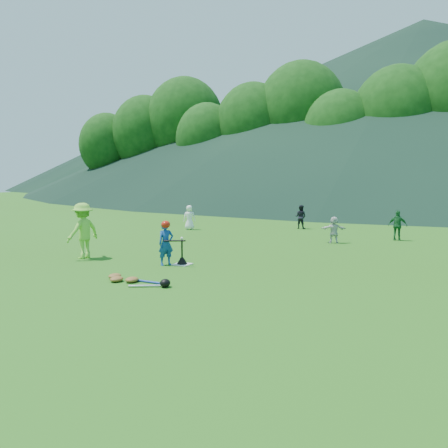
% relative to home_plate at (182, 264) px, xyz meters
% --- Properties ---
extents(ground, '(120.00, 120.00, 0.00)m').
position_rel_home_plate_xyz_m(ground, '(0.00, 0.00, -0.01)').
color(ground, '#2A6116').
rests_on(ground, ground).
extents(home_plate, '(0.45, 0.45, 0.02)m').
position_rel_home_plate_xyz_m(home_plate, '(0.00, 0.00, 0.00)').
color(home_plate, silver).
rests_on(home_plate, ground).
extents(baseball, '(0.08, 0.08, 0.08)m').
position_rel_home_plate_xyz_m(baseball, '(0.00, 0.00, 0.73)').
color(baseball, white).
rests_on(baseball, batting_tee).
extents(batter_child, '(0.47, 0.53, 1.21)m').
position_rel_home_plate_xyz_m(batter_child, '(-0.36, -0.25, 0.59)').
color(batter_child, navy).
rests_on(batter_child, ground).
extents(adult_coach, '(0.72, 1.13, 1.66)m').
position_rel_home_plate_xyz_m(adult_coach, '(-3.14, -0.57, 0.82)').
color(adult_coach, '#80D03D').
rests_on(adult_coach, ground).
extents(fielder_a, '(0.66, 0.61, 1.14)m').
position_rel_home_plate_xyz_m(fielder_a, '(-4.24, 7.10, 0.56)').
color(fielder_a, white).
rests_on(fielder_a, ground).
extents(fielder_b, '(0.58, 0.47, 1.12)m').
position_rel_home_plate_xyz_m(fielder_b, '(0.23, 9.84, 0.55)').
color(fielder_b, black).
rests_on(fielder_b, ground).
extents(fielder_c, '(0.69, 0.29, 1.17)m').
position_rel_home_plate_xyz_m(fielder_c, '(4.74, 7.82, 0.57)').
color(fielder_c, '#1C5F2E').
rests_on(fielder_c, ground).
extents(fielder_d, '(0.95, 0.64, 0.99)m').
position_rel_home_plate_xyz_m(fielder_d, '(2.74, 6.01, 0.48)').
color(fielder_d, silver).
rests_on(fielder_d, ground).
extents(batting_tee, '(0.30, 0.30, 0.68)m').
position_rel_home_plate_xyz_m(batting_tee, '(0.00, 0.00, 0.12)').
color(batting_tee, black).
rests_on(batting_tee, home_plate).
extents(batter_gear, '(0.72, 0.27, 0.57)m').
position_rel_home_plate_xyz_m(batter_gear, '(-0.33, -0.26, 1.08)').
color(batter_gear, red).
rests_on(batter_gear, ground).
extents(equipment_pile, '(1.80, 0.70, 0.19)m').
position_rel_home_plate_xyz_m(equipment_pile, '(0.11, -2.29, 0.06)').
color(equipment_pile, olive).
rests_on(equipment_pile, ground).
extents(outfield_fence, '(70.07, 0.08, 1.33)m').
position_rel_home_plate_xyz_m(outfield_fence, '(0.00, 28.00, 0.69)').
color(outfield_fence, gray).
rests_on(outfield_fence, ground).
extents(tree_line, '(70.04, 11.40, 14.82)m').
position_rel_home_plate_xyz_m(tree_line, '(0.20, 33.83, 8.20)').
color(tree_line, '#382314').
rests_on(tree_line, ground).
extents(distant_hills, '(155.00, 140.00, 32.00)m').
position_rel_home_plate_xyz_m(distant_hills, '(-7.63, 81.81, 14.97)').
color(distant_hills, black).
rests_on(distant_hills, ground).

